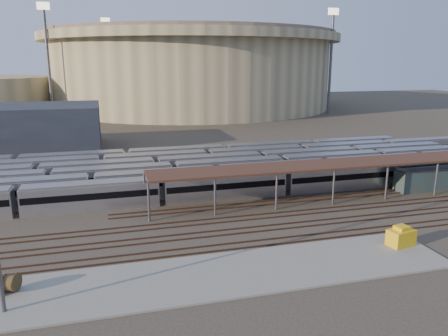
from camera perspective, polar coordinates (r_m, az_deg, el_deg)
ground at (r=56.41m, az=-1.41°, el=-6.65°), size 420.00×420.00×0.00m
apron at (r=41.99m, az=-3.19°, el=-14.07°), size 50.00×9.00×0.20m
subway_trains at (r=72.84m, az=-6.62°, el=-0.52°), size 126.33×23.90×3.60m
inspection_shed at (r=66.88m, az=16.33°, el=0.52°), size 60.30×6.00×5.30m
empty_tracks at (r=51.87m, az=-0.07°, el=-8.42°), size 170.00×9.62×0.18m
stadium at (r=195.02m, az=-4.23°, el=12.83°), size 124.00×124.00×32.50m
service_building at (r=109.68m, az=-26.97°, el=4.61°), size 42.00×20.00×10.00m
floodlight_0 at (r=162.29m, az=-22.01°, el=13.18°), size 4.00×1.00×38.40m
floodlight_2 at (r=172.39m, az=13.79°, el=13.75°), size 4.00×1.00×38.40m
floodlight_3 at (r=211.36m, az=-14.96°, el=13.63°), size 4.00×1.00×38.40m
teal_boxcar at (r=76.60m, az=25.94°, el=-1.27°), size 13.92×3.04×3.23m
cable_reel_east at (r=43.20m, az=-26.08°, el=-13.33°), size 1.47×1.89×1.67m
yellow_equipment at (r=51.67m, az=22.11°, el=-8.40°), size 3.12×2.28×1.77m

